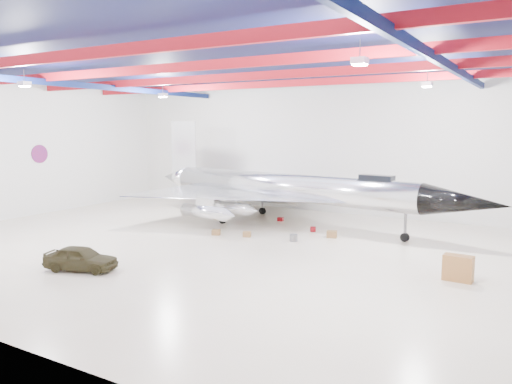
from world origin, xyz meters
The scene contains 15 objects.
floor centered at (0.00, 0.00, 0.00)m, with size 40.00×40.00×0.00m, color beige.
wall_back centered at (0.00, 15.00, 5.50)m, with size 40.00×40.00×0.00m, color silver.
wall_left centered at (-20.00, 0.00, 5.50)m, with size 30.00×30.00×0.00m, color silver.
ceiling centered at (0.00, 0.00, 11.00)m, with size 40.00×40.00×0.00m, color #0A0F38.
ceiling_structure centered at (0.00, 0.00, 10.32)m, with size 39.50×29.50×1.08m.
wall_roundel centered at (-19.94, 2.00, 5.00)m, with size 1.50×1.50×0.10m, color #B21414.
jet_aircraft centered at (-0.21, 8.03, 2.53)m, with size 28.26×17.95×7.71m.
jeep centered at (-3.76, -7.80, 0.63)m, with size 1.49×3.72×1.27m, color #322D19.
desk centered at (13.03, 0.03, 0.62)m, with size 1.34×0.67×1.23m, color brown.
crate_ply centered at (-2.61, 2.51, 0.19)m, with size 0.54×0.43×0.38m, color olive.
toolbox_red centered at (-1.18, 9.11, 0.15)m, with size 0.42×0.33×0.29m, color maroon.
engine_drum centered at (2.71, 3.46, 0.23)m, with size 0.50×0.50×0.45m, color #59595B.
parts_bin centered at (4.41, 5.71, 0.22)m, with size 0.64×0.51×0.45m, color olive.
tool_chest centered at (2.59, 6.79, 0.18)m, with size 0.39×0.39×0.35m, color maroon.
oil_barrel centered at (-0.52, 3.05, 0.18)m, with size 0.50×0.40×0.35m, color olive.
Camera 1 is at (16.34, -24.52, 7.25)m, focal length 35.00 mm.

